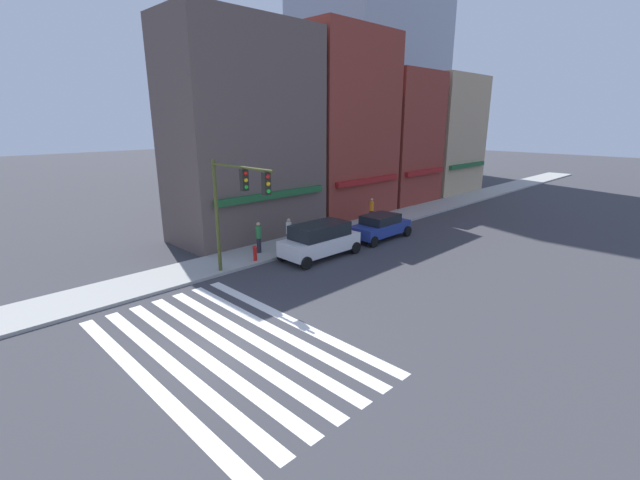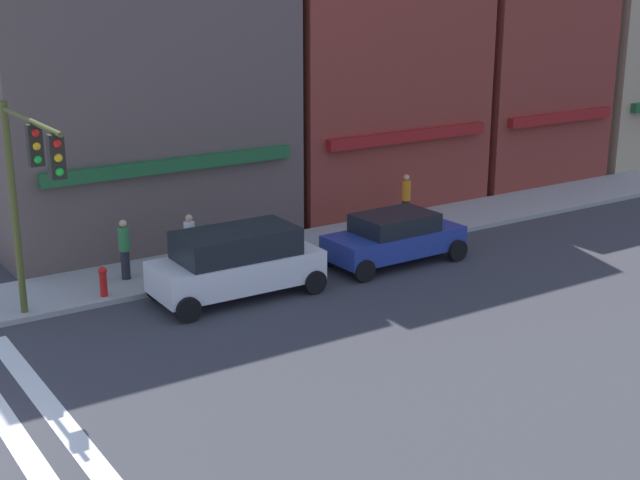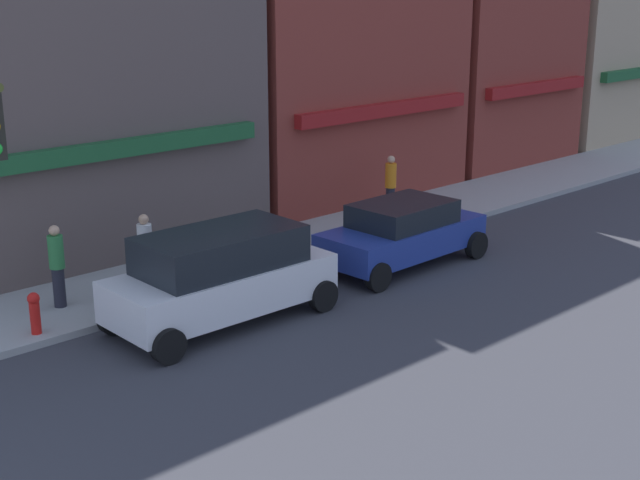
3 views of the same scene
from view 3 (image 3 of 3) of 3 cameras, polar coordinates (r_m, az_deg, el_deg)
name	(u,v)px [view 3 (image 3 of 3)]	position (r m, az deg, el deg)	size (l,w,h in m)	color
suv_white	(221,274)	(18.09, -6.35, -2.21)	(4.72, 2.12, 1.94)	white
sedan_blue	(402,232)	(21.71, 5.28, 0.51)	(4.44, 2.02, 1.59)	navy
pedestrian_green_top	(57,265)	(19.24, -16.48, -1.52)	(0.32, 0.32, 1.77)	#23232D
pedestrian_orange_vest	(391,185)	(25.58, 4.54, 3.54)	(0.32, 0.32, 1.77)	#23232D
pedestrian_white_shirt	(145,252)	(19.65, -11.11, -0.76)	(0.32, 0.32, 1.77)	#23232D
fire_hydrant	(35,311)	(18.08, -17.80, -4.36)	(0.24, 0.24, 0.84)	red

